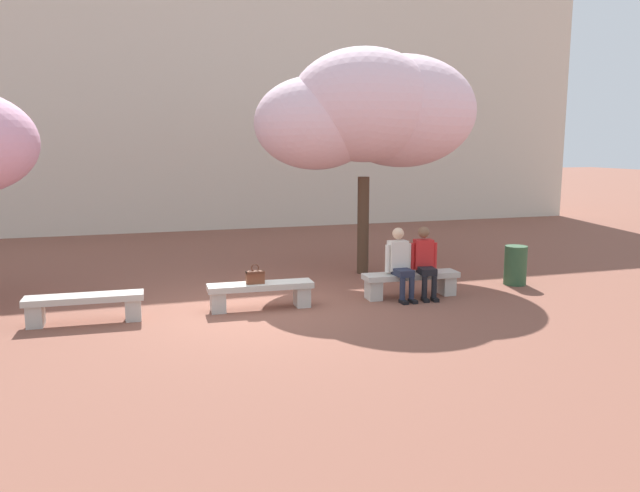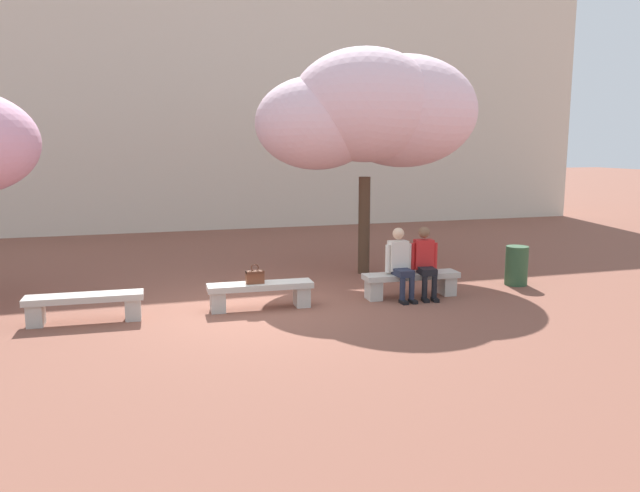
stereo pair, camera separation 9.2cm
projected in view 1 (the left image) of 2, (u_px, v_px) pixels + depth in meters
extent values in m
plane|color=brown|center=(261.00, 309.00, 10.64)|extent=(100.00, 100.00, 0.00)
cube|color=beige|center=(184.00, 82.00, 21.17)|extent=(28.00, 4.00, 9.67)
cube|color=#BCB7AD|center=(84.00, 298.00, 9.75)|extent=(1.80, 0.49, 0.10)
cube|color=#BCB7AD|center=(35.00, 315.00, 9.59)|extent=(0.25, 0.35, 0.35)
cube|color=#BCB7AD|center=(133.00, 309.00, 9.97)|extent=(0.25, 0.35, 0.35)
cube|color=#BCB7AD|center=(260.00, 286.00, 10.58)|extent=(1.80, 0.49, 0.10)
cube|color=#BCB7AD|center=(218.00, 302.00, 10.43)|extent=(0.25, 0.35, 0.35)
cube|color=#BCB7AD|center=(302.00, 296.00, 10.80)|extent=(0.25, 0.35, 0.35)
cube|color=#BCB7AD|center=(411.00, 275.00, 11.41)|extent=(1.80, 0.49, 0.10)
cube|color=#BCB7AD|center=(374.00, 290.00, 11.26)|extent=(0.25, 0.35, 0.35)
cube|color=#BCB7AD|center=(447.00, 285.00, 11.64)|extent=(0.25, 0.35, 0.35)
cube|color=black|center=(404.00, 302.00, 10.98)|extent=(0.11, 0.22, 0.06)
cylinder|color=#23283D|center=(402.00, 290.00, 11.00)|extent=(0.10, 0.10, 0.42)
cube|color=black|center=(413.00, 301.00, 11.03)|extent=(0.11, 0.22, 0.06)
cylinder|color=#23283D|center=(412.00, 289.00, 11.06)|extent=(0.10, 0.10, 0.42)
cube|color=#23283D|center=(403.00, 272.00, 11.15)|extent=(0.29, 0.41, 0.12)
cube|color=silver|center=(398.00, 255.00, 11.31)|extent=(0.35, 0.23, 0.54)
sphere|color=beige|center=(398.00, 233.00, 11.25)|extent=(0.21, 0.21, 0.21)
cylinder|color=silver|center=(388.00, 258.00, 11.23)|extent=(0.09, 0.09, 0.50)
cylinder|color=silver|center=(409.00, 257.00, 11.37)|extent=(0.09, 0.09, 0.50)
cube|color=black|center=(425.00, 300.00, 11.12)|extent=(0.13, 0.23, 0.06)
cylinder|color=black|center=(424.00, 288.00, 11.15)|extent=(0.10, 0.10, 0.42)
cube|color=black|center=(435.00, 299.00, 11.15)|extent=(0.13, 0.23, 0.06)
cylinder|color=black|center=(434.00, 287.00, 11.17)|extent=(0.10, 0.10, 0.42)
cube|color=black|center=(427.00, 271.00, 11.29)|extent=(0.34, 0.44, 0.12)
cube|color=red|center=(423.00, 254.00, 11.46)|extent=(0.37, 0.27, 0.54)
sphere|color=brown|center=(424.00, 232.00, 11.40)|extent=(0.21, 0.21, 0.21)
cylinder|color=red|center=(412.00, 257.00, 11.42)|extent=(0.09, 0.09, 0.50)
cylinder|color=red|center=(434.00, 256.00, 11.48)|extent=(0.09, 0.09, 0.50)
cube|color=brown|center=(255.00, 277.00, 10.51)|extent=(0.30, 0.14, 0.22)
cube|color=#552C1C|center=(255.00, 272.00, 10.49)|extent=(0.30, 0.15, 0.04)
torus|color=#4A2718|center=(255.00, 268.00, 10.48)|extent=(0.14, 0.02, 0.14)
cylinder|color=#473323|center=(363.00, 226.00, 13.39)|extent=(0.25, 0.25, 2.09)
ellipsoid|color=#F4CCDB|center=(364.00, 105.00, 12.98)|extent=(3.14, 2.79, 2.36)
ellipsoid|color=#F4CCDB|center=(316.00, 123.00, 13.01)|extent=(2.58, 2.49, 1.93)
ellipsoid|color=#F4CCDB|center=(402.00, 112.00, 13.54)|extent=(3.21, 3.07, 2.41)
cylinder|color=#2D5133|center=(515.00, 265.00, 12.41)|extent=(0.44, 0.44, 0.78)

